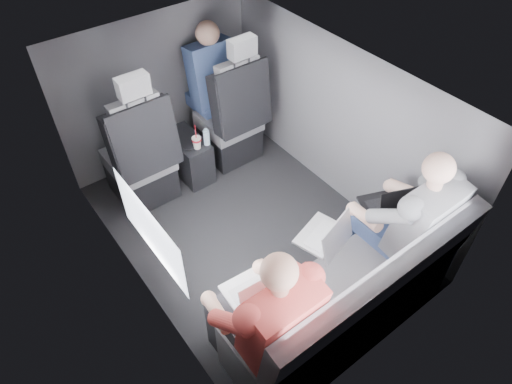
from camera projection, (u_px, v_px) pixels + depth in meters
floor at (248, 231)px, 3.70m from camera, size 2.60×2.60×0.00m
ceiling at (245, 85)px, 2.75m from camera, size 2.60×2.60×0.00m
panel_left at (130, 227)px, 2.83m from camera, size 0.02×2.60×1.35m
panel_right at (338, 123)px, 3.61m from camera, size 0.02×2.60×1.35m
panel_front at (158, 90)px, 3.96m from camera, size 1.80×0.02×1.35m
panel_back at (388, 296)px, 2.48m from camera, size 1.80×0.02×1.35m
side_window at (150, 231)px, 2.52m from camera, size 0.02×0.75×0.42m
seatbelt at (243, 92)px, 3.71m from camera, size 0.35×0.11×0.59m
front_seat_left at (142, 162)px, 3.70m from camera, size 0.52×0.58×1.26m
front_seat_right at (232, 122)px, 4.08m from camera, size 0.52×0.58×1.26m
center_console at (189, 156)px, 4.05m from camera, size 0.24×0.48×0.41m
rear_bench at (347, 302)px, 2.88m from camera, size 1.60×0.57×0.92m
soda_cup at (197, 142)px, 3.78m from camera, size 0.08×0.08×0.23m
water_bottle at (206, 137)px, 3.81m from camera, size 0.05×0.05×0.15m
laptop_white at (254, 290)px, 2.56m from camera, size 0.31×0.29×0.22m
laptop_silver at (326, 235)px, 2.85m from camera, size 0.37×0.36×0.23m
laptop_black at (389, 203)px, 3.05m from camera, size 0.35×0.36×0.21m
passenger_rear_left at (264, 315)px, 2.44m from camera, size 0.51×0.63×1.23m
passenger_rear_right at (403, 220)px, 2.93m from camera, size 0.52×0.63×1.25m
passenger_front_right at (211, 76)px, 3.97m from camera, size 0.40×0.40×0.81m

